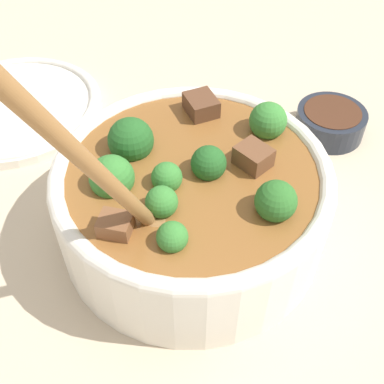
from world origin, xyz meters
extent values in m
plane|color=#C6B293|center=(0.00, 0.00, 0.00)|extent=(4.00, 4.00, 0.00)
cylinder|color=white|center=(0.00, 0.00, 0.04)|extent=(0.26, 0.26, 0.09)
torus|color=white|center=(0.00, 0.00, 0.09)|extent=(0.26, 0.26, 0.02)
cylinder|color=brown|center=(0.00, 0.00, 0.06)|extent=(0.24, 0.24, 0.06)
sphere|color=#2D6B28|center=(0.08, -0.01, 0.10)|extent=(0.04, 0.04, 0.04)
cylinder|color=#6B9956|center=(0.08, -0.01, 0.07)|extent=(0.01, 0.01, 0.02)
sphere|color=#387F33|center=(0.03, -0.08, 0.09)|extent=(0.03, 0.03, 0.03)
cylinder|color=#6B9956|center=(0.03, -0.08, 0.08)|extent=(0.01, 0.01, 0.01)
sphere|color=#235B23|center=(0.01, 0.01, 0.10)|extent=(0.03, 0.03, 0.03)
cylinder|color=#6B9956|center=(0.01, 0.01, 0.07)|extent=(0.01, 0.01, 0.01)
sphere|color=#387F33|center=(-0.05, -0.05, 0.10)|extent=(0.04, 0.04, 0.04)
cylinder|color=#6B9956|center=(-0.05, -0.05, 0.07)|extent=(0.01, 0.01, 0.02)
sphere|color=#387F33|center=(-0.01, -0.02, 0.09)|extent=(0.03, 0.03, 0.03)
cylinder|color=#6B9956|center=(-0.01, -0.02, 0.07)|extent=(0.01, 0.01, 0.01)
sphere|color=#235B23|center=(-0.07, 0.00, 0.10)|extent=(0.04, 0.04, 0.04)
cylinder|color=#6B9956|center=(-0.07, 0.00, 0.07)|extent=(0.02, 0.02, 0.02)
sphere|color=#387F33|center=(0.04, 0.09, 0.10)|extent=(0.04, 0.04, 0.04)
cylinder|color=#6B9956|center=(0.04, 0.09, 0.07)|extent=(0.01, 0.01, 0.02)
sphere|color=#387F33|center=(0.00, -0.05, 0.10)|extent=(0.03, 0.03, 0.03)
cylinder|color=#6B9956|center=(0.00, -0.05, 0.08)|extent=(0.01, 0.01, 0.01)
cube|color=brown|center=(-0.03, 0.08, 0.09)|extent=(0.04, 0.04, 0.03)
cube|color=brown|center=(-0.02, -0.09, 0.09)|extent=(0.03, 0.03, 0.02)
cube|color=brown|center=(0.04, 0.03, 0.10)|extent=(0.04, 0.03, 0.02)
ellipsoid|color=olive|center=(0.00, -0.07, 0.08)|extent=(0.04, 0.03, 0.01)
cylinder|color=olive|center=(-0.01, -0.12, 0.19)|extent=(0.02, 0.11, 0.21)
cylinder|color=#232833|center=(0.07, 0.22, 0.02)|extent=(0.09, 0.09, 0.03)
cylinder|color=#472819|center=(0.07, 0.22, 0.03)|extent=(0.07, 0.07, 0.01)
cylinder|color=silver|center=(-0.30, 0.07, 0.01)|extent=(0.23, 0.23, 0.01)
torus|color=silver|center=(-0.30, 0.07, 0.01)|extent=(0.22, 0.22, 0.01)
camera|label=1|loc=(0.15, -0.27, 0.39)|focal=45.00mm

